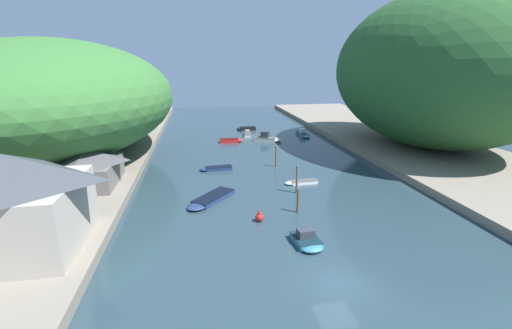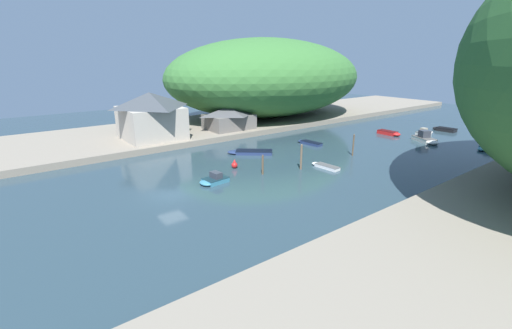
{
  "view_description": "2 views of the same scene",
  "coord_description": "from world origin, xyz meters",
  "px_view_note": "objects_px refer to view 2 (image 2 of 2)",
  "views": [
    {
      "loc": [
        -8.43,
        -18.01,
        13.88
      ],
      "look_at": [
        -2.29,
        18.08,
        2.97
      ],
      "focal_mm": 24.0,
      "sensor_mm": 36.0,
      "label": 1
    },
    {
      "loc": [
        30.64,
        -12.43,
        13.26
      ],
      "look_at": [
        0.22,
        10.59,
        1.25
      ],
      "focal_mm": 24.0,
      "sensor_mm": 36.0,
      "label": 2
    }
  ],
  "objects_px": {
    "boat_yellow_tender": "(324,166)",
    "person_on_quay": "(243,125)",
    "boat_navy_launch": "(213,180)",
    "boat_far_right_bank": "(309,143)",
    "channel_buoy_near": "(234,165)",
    "waterfront_building": "(151,115)",
    "boat_red_skiff": "(390,133)",
    "boathouse_shed": "(229,117)",
    "boat_white_cruiser": "(444,129)",
    "boat_near_quay": "(425,132)",
    "boat_far_upstream": "(426,139)",
    "boat_small_dinghy": "(249,152)",
    "boat_cabin_cruiser": "(489,146)"
  },
  "relations": [
    {
      "from": "boat_white_cruiser",
      "to": "boat_far_upstream",
      "type": "bearing_deg",
      "value": -170.75
    },
    {
      "from": "boathouse_shed",
      "to": "boat_white_cruiser",
      "type": "height_order",
      "value": "boathouse_shed"
    },
    {
      "from": "boat_far_right_bank",
      "to": "person_on_quay",
      "type": "bearing_deg",
      "value": 106.82
    },
    {
      "from": "boat_small_dinghy",
      "to": "waterfront_building",
      "type": "bearing_deg",
      "value": 71.02
    },
    {
      "from": "boat_far_upstream",
      "to": "channel_buoy_near",
      "type": "distance_m",
      "value": 33.25
    },
    {
      "from": "boat_red_skiff",
      "to": "boat_navy_launch",
      "type": "bearing_deg",
      "value": 3.53
    },
    {
      "from": "boat_red_skiff",
      "to": "boat_small_dinghy",
      "type": "relative_size",
      "value": 0.67
    },
    {
      "from": "boat_small_dinghy",
      "to": "boat_yellow_tender",
      "type": "distance_m",
      "value": 11.58
    },
    {
      "from": "boat_small_dinghy",
      "to": "boat_white_cruiser",
      "type": "xyz_separation_m",
      "value": [
        9.21,
        38.59,
        0.07
      ]
    },
    {
      "from": "boat_cabin_cruiser",
      "to": "channel_buoy_near",
      "type": "height_order",
      "value": "boat_cabin_cruiser"
    },
    {
      "from": "boat_yellow_tender",
      "to": "boat_white_cruiser",
      "type": "bearing_deg",
      "value": -0.5
    },
    {
      "from": "boathouse_shed",
      "to": "boat_yellow_tender",
      "type": "bearing_deg",
      "value": -3.12
    },
    {
      "from": "boat_yellow_tender",
      "to": "person_on_quay",
      "type": "height_order",
      "value": "person_on_quay"
    },
    {
      "from": "boat_near_quay",
      "to": "boat_small_dinghy",
      "type": "bearing_deg",
      "value": -97.42
    },
    {
      "from": "channel_buoy_near",
      "to": "boat_near_quay",
      "type": "bearing_deg",
      "value": 83.37
    },
    {
      "from": "boat_navy_launch",
      "to": "boat_red_skiff",
      "type": "bearing_deg",
      "value": -92.61
    },
    {
      "from": "boat_near_quay",
      "to": "boathouse_shed",
      "type": "bearing_deg",
      "value": -120.7
    },
    {
      "from": "boathouse_shed",
      "to": "boat_white_cruiser",
      "type": "distance_m",
      "value": 40.3
    },
    {
      "from": "boat_yellow_tender",
      "to": "boat_small_dinghy",
      "type": "bearing_deg",
      "value": 105.68
    },
    {
      "from": "boathouse_shed",
      "to": "channel_buoy_near",
      "type": "height_order",
      "value": "boathouse_shed"
    },
    {
      "from": "boat_white_cruiser",
      "to": "boat_far_right_bank",
      "type": "relative_size",
      "value": 0.93
    },
    {
      "from": "boathouse_shed",
      "to": "person_on_quay",
      "type": "height_order",
      "value": "boathouse_shed"
    },
    {
      "from": "boathouse_shed",
      "to": "boat_yellow_tender",
      "type": "relative_size",
      "value": 2.11
    },
    {
      "from": "channel_buoy_near",
      "to": "boathouse_shed",
      "type": "bearing_deg",
      "value": 149.03
    },
    {
      "from": "boat_far_right_bank",
      "to": "boat_yellow_tender",
      "type": "bearing_deg",
      "value": -131.77
    },
    {
      "from": "boat_navy_launch",
      "to": "person_on_quay",
      "type": "distance_m",
      "value": 24.13
    },
    {
      "from": "boat_near_quay",
      "to": "person_on_quay",
      "type": "xyz_separation_m",
      "value": [
        -19.03,
        -26.36,
        1.5
      ]
    },
    {
      "from": "boat_far_upstream",
      "to": "boat_near_quay",
      "type": "bearing_deg",
      "value": -123.81
    },
    {
      "from": "waterfront_building",
      "to": "person_on_quay",
      "type": "height_order",
      "value": "waterfront_building"
    },
    {
      "from": "boat_far_upstream",
      "to": "boat_far_right_bank",
      "type": "bearing_deg",
      "value": -5.95
    },
    {
      "from": "boat_near_quay",
      "to": "boat_white_cruiser",
      "type": "distance_m",
      "value": 5.97
    },
    {
      "from": "person_on_quay",
      "to": "boat_cabin_cruiser",
      "type": "bearing_deg",
      "value": -30.57
    },
    {
      "from": "boat_yellow_tender",
      "to": "person_on_quay",
      "type": "relative_size",
      "value": 2.39
    },
    {
      "from": "boat_red_skiff",
      "to": "boat_white_cruiser",
      "type": "height_order",
      "value": "boat_red_skiff"
    },
    {
      "from": "boat_navy_launch",
      "to": "person_on_quay",
      "type": "bearing_deg",
      "value": -48.98
    },
    {
      "from": "boat_red_skiff",
      "to": "boat_near_quay",
      "type": "xyz_separation_m",
      "value": [
        3.64,
        5.24,
        0.07
      ]
    },
    {
      "from": "waterfront_building",
      "to": "channel_buoy_near",
      "type": "height_order",
      "value": "waterfront_building"
    },
    {
      "from": "boat_navy_launch",
      "to": "boat_far_right_bank",
      "type": "bearing_deg",
      "value": -79.71
    },
    {
      "from": "boat_small_dinghy",
      "to": "boat_far_right_bank",
      "type": "bearing_deg",
      "value": -56.65
    },
    {
      "from": "boat_near_quay",
      "to": "boat_white_cruiser",
      "type": "xyz_separation_m",
      "value": [
        0.45,
        5.96,
        -0.09
      ]
    },
    {
      "from": "boat_red_skiff",
      "to": "boat_far_right_bank",
      "type": "bearing_deg",
      "value": -13.35
    },
    {
      "from": "channel_buoy_near",
      "to": "person_on_quay",
      "type": "distance_m",
      "value": 18.72
    },
    {
      "from": "channel_buoy_near",
      "to": "person_on_quay",
      "type": "height_order",
      "value": "person_on_quay"
    },
    {
      "from": "waterfront_building",
      "to": "boat_near_quay",
      "type": "distance_m",
      "value": 47.4
    },
    {
      "from": "boat_small_dinghy",
      "to": "boat_white_cruiser",
      "type": "distance_m",
      "value": 39.68
    },
    {
      "from": "boathouse_shed",
      "to": "boat_far_upstream",
      "type": "relative_size",
      "value": 1.6
    },
    {
      "from": "waterfront_building",
      "to": "boathouse_shed",
      "type": "relative_size",
      "value": 1.18
    },
    {
      "from": "boat_far_right_bank",
      "to": "boat_far_upstream",
      "type": "relative_size",
      "value": 0.84
    },
    {
      "from": "boat_navy_launch",
      "to": "person_on_quay",
      "type": "relative_size",
      "value": 1.98
    },
    {
      "from": "boat_yellow_tender",
      "to": "channel_buoy_near",
      "type": "xyz_separation_m",
      "value": [
        -6.6,
        -9.11,
        0.24
      ]
    }
  ]
}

